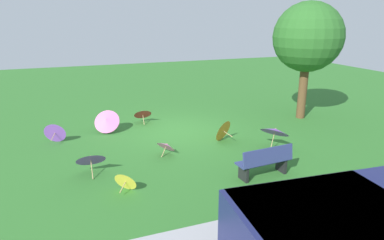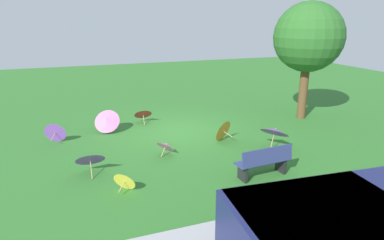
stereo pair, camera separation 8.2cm
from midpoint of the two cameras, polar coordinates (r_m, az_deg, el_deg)
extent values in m
plane|color=#2D6B28|center=(13.17, -2.39, -1.87)|extent=(40.00, 40.00, 0.00)
cube|color=#191E4C|center=(6.52, 27.81, -16.85)|extent=(4.73, 2.25, 1.35)
cube|color=black|center=(5.77, 21.42, -15.92)|extent=(2.72, 2.12, 0.55)
cube|color=navy|center=(9.61, 12.08, -6.80)|extent=(1.63, 0.57, 0.05)
cube|color=navy|center=(9.38, 12.88, -5.98)|extent=(1.60, 0.23, 0.45)
cube|color=black|center=(9.37, 8.79, -8.79)|extent=(0.11, 0.41, 0.45)
cube|color=black|center=(10.07, 14.96, -7.27)|extent=(0.11, 0.41, 0.45)
cylinder|color=brown|center=(15.34, 18.43, 5.04)|extent=(0.36, 0.36, 2.60)
sphere|color=#286023|center=(15.07, 19.22, 13.09)|extent=(2.86, 2.86, 2.86)
cylinder|color=tan|center=(10.85, -4.66, -5.40)|extent=(0.21, 0.17, 0.28)
cone|color=pink|center=(10.89, -4.19, -4.29)|extent=(0.78, 0.80, 0.48)
sphere|color=tan|center=(10.90, -4.08, -4.02)|extent=(0.06, 0.06, 0.05)
cylinder|color=tan|center=(9.86, -16.40, -8.00)|extent=(0.03, 0.37, 0.43)
cone|color=purple|center=(9.96, -16.59, -6.16)|extent=(0.83, 0.72, 0.63)
sphere|color=tan|center=(9.98, -16.63, -5.81)|extent=(0.04, 0.05, 0.05)
cylinder|color=tan|center=(13.59, -13.61, -0.77)|extent=(0.21, 0.48, 0.44)
cone|color=pink|center=(13.21, -14.05, -0.07)|extent=(1.17, 1.06, 0.85)
sphere|color=tan|center=(13.13, -14.15, 0.10)|extent=(0.05, 0.06, 0.05)
cylinder|color=tan|center=(8.78, -11.54, -11.04)|extent=(0.21, 0.26, 0.17)
cone|color=yellow|center=(8.89, -10.89, -9.87)|extent=(0.70, 0.67, 0.59)
sphere|color=tan|center=(8.93, -10.72, -9.55)|extent=(0.06, 0.06, 0.05)
cylinder|color=tan|center=(11.55, 13.56, -3.64)|extent=(0.28, 0.21, 0.57)
cone|color=purple|center=(11.61, 14.00, -1.79)|extent=(1.29, 1.30, 0.58)
sphere|color=tan|center=(11.62, 14.08, -1.45)|extent=(0.06, 0.06, 0.05)
cylinder|color=tan|center=(14.10, -7.97, 0.06)|extent=(0.04, 0.32, 0.37)
cone|color=#D8383F|center=(14.23, -8.14, 1.21)|extent=(0.76, 0.69, 0.59)
sphere|color=tan|center=(14.26, -8.19, 1.49)|extent=(0.04, 0.05, 0.05)
cylinder|color=tan|center=(12.63, -22.20, -2.62)|extent=(0.16, 0.41, 0.16)
cone|color=purple|center=(12.84, -21.83, -1.85)|extent=(0.83, 0.58, 0.76)
sphere|color=tan|center=(12.89, -21.75, -1.68)|extent=(0.05, 0.05, 0.05)
cylinder|color=tan|center=(11.97, 6.24, -2.37)|extent=(0.23, 0.35, 0.16)
cone|color=orange|center=(12.07, 5.23, -1.72)|extent=(0.88, 0.74, 0.80)
sphere|color=tan|center=(12.10, 5.00, -1.57)|extent=(0.05, 0.06, 0.05)
camera|label=1|loc=(0.04, -89.81, 0.06)|focal=31.62mm
camera|label=2|loc=(0.04, 90.19, -0.06)|focal=31.62mm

